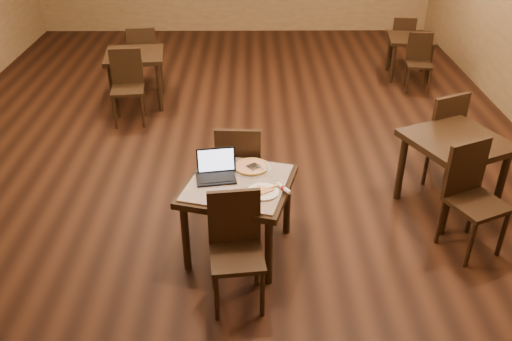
{
  "coord_description": "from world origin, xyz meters",
  "views": [
    {
      "loc": [
        0.32,
        -6.38,
        3.32
      ],
      "look_at": [
        0.36,
        -2.23,
        0.85
      ],
      "focal_mm": 38.0,
      "sensor_mm": 36.0,
      "label": 1
    }
  ],
  "objects_px": {
    "tiled_table": "(238,191)",
    "chair_main_far": "(239,165)",
    "laptop": "(216,170)",
    "other_table_a_chair_near": "(419,58)",
    "other_table_b": "(135,62)",
    "other_table_a_chair_far": "(402,39)",
    "pizza_pan": "(251,168)",
    "other_table_b_chair_far": "(143,54)",
    "other_table_c": "(455,151)",
    "other_table_c_chair_far": "(439,130)",
    "chair_main_near": "(236,243)",
    "other_table_c_chair_near": "(471,191)",
    "other_table_a": "(411,44)",
    "other_table_b_chair_near": "(127,82)"
  },
  "relations": [
    {
      "from": "chair_main_near",
      "to": "other_table_b_chair_far",
      "type": "distance_m",
      "value": 4.95
    },
    {
      "from": "laptop",
      "to": "other_table_a_chair_near",
      "type": "xyz_separation_m",
      "value": [
        2.95,
        3.94,
        -0.33
      ]
    },
    {
      "from": "other_table_a_chair_far",
      "to": "chair_main_near",
      "type": "bearing_deg",
      "value": 70.71
    },
    {
      "from": "other_table_a_chair_far",
      "to": "other_table_b_chair_near",
      "type": "xyz_separation_m",
      "value": [
        -4.31,
        -2.15,
        0.07
      ]
    },
    {
      "from": "other_table_a_chair_near",
      "to": "other_table_c",
      "type": "distance_m",
      "value": 3.4
    },
    {
      "from": "tiled_table",
      "to": "other_table_a_chair_far",
      "type": "distance_m",
      "value": 5.76
    },
    {
      "from": "chair_main_far",
      "to": "other_table_b_chair_far",
      "type": "xyz_separation_m",
      "value": [
        -1.55,
        3.48,
        -0.01
      ]
    },
    {
      "from": "other_table_c",
      "to": "other_table_b_chair_far",
      "type": "bearing_deg",
      "value": 113.4
    },
    {
      "from": "other_table_a",
      "to": "other_table_b_chair_far",
      "type": "distance_m",
      "value": 4.33
    },
    {
      "from": "pizza_pan",
      "to": "other_table_c",
      "type": "relative_size",
      "value": 0.32
    },
    {
      "from": "tiled_table",
      "to": "pizza_pan",
      "type": "bearing_deg",
      "value": 78.85
    },
    {
      "from": "pizza_pan",
      "to": "other_table_a_chair_near",
      "type": "xyz_separation_m",
      "value": [
        2.63,
        3.81,
        -0.27
      ]
    },
    {
      "from": "other_table_c_chair_near",
      "to": "other_table_c_chair_far",
      "type": "relative_size",
      "value": 1.0
    },
    {
      "from": "tiled_table",
      "to": "other_table_b_chair_far",
      "type": "bearing_deg",
      "value": 126.27
    },
    {
      "from": "chair_main_far",
      "to": "pizza_pan",
      "type": "distance_m",
      "value": 0.43
    },
    {
      "from": "chair_main_near",
      "to": "other_table_c_chair_far",
      "type": "height_order",
      "value": "other_table_c_chair_far"
    },
    {
      "from": "tiled_table",
      "to": "other_table_a_chair_near",
      "type": "distance_m",
      "value": 4.9
    },
    {
      "from": "other_table_b_chair_far",
      "to": "other_table_c_chair_near",
      "type": "distance_m",
      "value": 5.47
    },
    {
      "from": "other_table_c_chair_near",
      "to": "other_table_a",
      "type": "bearing_deg",
      "value": 58.0
    },
    {
      "from": "other_table_a_chair_near",
      "to": "other_table_b_chair_far",
      "type": "xyz_separation_m",
      "value": [
        -4.31,
        0.04,
        0.07
      ]
    },
    {
      "from": "other_table_c_chair_near",
      "to": "other_table_c_chair_far",
      "type": "height_order",
      "value": "same"
    },
    {
      "from": "other_table_b_chair_near",
      "to": "other_table_c_chair_far",
      "type": "height_order",
      "value": "other_table_c_chair_far"
    },
    {
      "from": "pizza_pan",
      "to": "other_table_c",
      "type": "xyz_separation_m",
      "value": [
        2.07,
        0.46,
        -0.08
      ]
    },
    {
      "from": "other_table_a_chair_near",
      "to": "other_table_c_chair_near",
      "type": "distance_m",
      "value": 4.02
    },
    {
      "from": "other_table_b_chair_near",
      "to": "other_table_c_chair_near",
      "type": "distance_m",
      "value": 4.69
    },
    {
      "from": "other_table_a_chair_near",
      "to": "other_table_b",
      "type": "relative_size",
      "value": 0.95
    },
    {
      "from": "laptop",
      "to": "other_table_b",
      "type": "height_order",
      "value": "laptop"
    },
    {
      "from": "pizza_pan",
      "to": "other_table_a_chair_far",
      "type": "height_order",
      "value": "other_table_a_chair_far"
    },
    {
      "from": "other_table_b_chair_near",
      "to": "other_table_a_chair_near",
      "type": "bearing_deg",
      "value": 7.75
    },
    {
      "from": "tiled_table",
      "to": "chair_main_far",
      "type": "height_order",
      "value": "chair_main_far"
    },
    {
      "from": "other_table_a_chair_far",
      "to": "other_table_b_chair_near",
      "type": "height_order",
      "value": "other_table_b_chair_near"
    },
    {
      "from": "chair_main_near",
      "to": "other_table_b",
      "type": "relative_size",
      "value": 1.08
    },
    {
      "from": "other_table_b_chair_far",
      "to": "other_table_b",
      "type": "bearing_deg",
      "value": 82.1
    },
    {
      "from": "pizza_pan",
      "to": "other_table_b",
      "type": "relative_size",
      "value": 0.4
    },
    {
      "from": "other_table_a_chair_far",
      "to": "other_table_c_chair_near",
      "type": "distance_m",
      "value": 5.03
    },
    {
      "from": "chair_main_near",
      "to": "other_table_b_chair_near",
      "type": "xyz_separation_m",
      "value": [
        -1.57,
        3.53,
        0.0
      ]
    },
    {
      "from": "other_table_b_chair_near",
      "to": "other_table_b_chair_far",
      "type": "height_order",
      "value": "same"
    },
    {
      "from": "laptop",
      "to": "other_table_a_chair_far",
      "type": "distance_m",
      "value": 5.78
    },
    {
      "from": "other_table_a",
      "to": "other_table_b_chair_near",
      "type": "height_order",
      "value": "other_table_b_chair_near"
    },
    {
      "from": "tiled_table",
      "to": "chair_main_far",
      "type": "distance_m",
      "value": 0.61
    },
    {
      "from": "laptop",
      "to": "other_table_b",
      "type": "bearing_deg",
      "value": 102.93
    },
    {
      "from": "pizza_pan",
      "to": "other_table_b_chair_far",
      "type": "relative_size",
      "value": 0.37
    },
    {
      "from": "tiled_table",
      "to": "other_table_c_chair_near",
      "type": "xyz_separation_m",
      "value": [
        2.15,
        0.07,
        -0.06
      ]
    },
    {
      "from": "other_table_c_chair_far",
      "to": "other_table_a_chair_far",
      "type": "bearing_deg",
      "value": -122.18
    },
    {
      "from": "chair_main_near",
      "to": "other_table_c_chair_far",
      "type": "relative_size",
      "value": 0.94
    },
    {
      "from": "pizza_pan",
      "to": "other_table_c_chair_far",
      "type": "relative_size",
      "value": 0.35
    },
    {
      "from": "other_table_c_chair_near",
      "to": "other_table_c",
      "type": "bearing_deg",
      "value": 61.98
    },
    {
      "from": "laptop",
      "to": "other_table_a",
      "type": "distance_m",
      "value": 5.34
    },
    {
      "from": "pizza_pan",
      "to": "chair_main_near",
      "type": "bearing_deg",
      "value": -98.67
    },
    {
      "from": "chair_main_near",
      "to": "pizza_pan",
      "type": "height_order",
      "value": "chair_main_near"
    }
  ]
}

